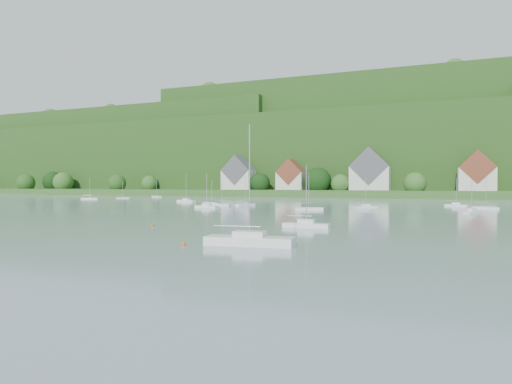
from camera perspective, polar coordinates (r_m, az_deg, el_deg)
far_shore_strip at (r=203.81m, az=13.58°, el=-0.14°), size 600.00×60.00×3.00m
forested_ridge at (r=272.37m, az=15.68°, el=4.64°), size 620.00×181.22×69.89m
village_building_0 at (r=206.33m, az=-2.24°, el=2.13°), size 14.00×10.40×16.00m
village_building_1 at (r=199.50m, az=4.58°, el=1.95°), size 12.00×9.36×14.00m
village_building_2 at (r=191.29m, az=14.58°, el=2.41°), size 16.00×11.44×18.00m
village_building_3 at (r=188.63m, az=26.67°, el=2.11°), size 13.00×10.40×15.50m
near_sailboat_3 at (r=55.53m, az=6.53°, el=-4.18°), size 5.88×1.73×7.90m
near_sailboat_4 at (r=39.28m, az=-0.85°, el=-6.20°), size 8.15×3.05×10.75m
mooring_buoy_1 at (r=45.71m, az=-2.61°, el=-5.84°), size 0.50×0.50×0.50m
mooring_buoy_2 at (r=39.84m, az=-9.35°, el=-6.86°), size 0.42×0.42×0.42m
mooring_buoy_3 at (r=58.93m, az=-13.25°, el=-4.33°), size 0.43×0.43×0.43m
far_sailboat_cluster at (r=118.98m, az=11.80°, el=-1.46°), size 201.85×70.36×8.71m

